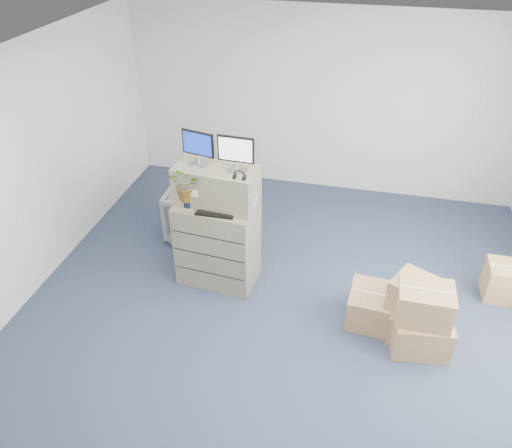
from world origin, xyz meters
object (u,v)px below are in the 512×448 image
object	(u,v)px
office_chair	(201,208)
filing_cabinet_lower	(218,243)
water_bottle	(222,193)
potted_plant	(188,188)
monitor_left	(198,146)
keyboard	(216,212)
monitor_right	(236,152)

from	to	relation	value
office_chair	filing_cabinet_lower	bearing A→B (deg)	119.63
filing_cabinet_lower	water_bottle	distance (m)	0.68
filing_cabinet_lower	office_chair	world-z (taller)	filing_cabinet_lower
potted_plant	office_chair	world-z (taller)	potted_plant
filing_cabinet_lower	water_bottle	world-z (taller)	water_bottle
monitor_left	potted_plant	world-z (taller)	monitor_left
keyboard	potted_plant	xyz separation A→B (m)	(-0.33, 0.08, 0.23)
filing_cabinet_lower	keyboard	size ratio (longest dim) A/B	2.44
office_chair	keyboard	bearing A→B (deg)	117.65
filing_cabinet_lower	office_chair	size ratio (longest dim) A/B	1.27
monitor_left	monitor_right	bearing A→B (deg)	4.91
monitor_right	office_chair	bearing A→B (deg)	135.50
monitor_right	water_bottle	world-z (taller)	monitor_right
potted_plant	office_chair	distance (m)	1.32
monitor_right	keyboard	world-z (taller)	monitor_right
keyboard	water_bottle	bearing A→B (deg)	86.48
filing_cabinet_lower	office_chair	distance (m)	1.01
keyboard	water_bottle	distance (m)	0.25
filing_cabinet_lower	water_bottle	size ratio (longest dim) A/B	3.98
monitor_left	monitor_right	world-z (taller)	monitor_right
water_bottle	potted_plant	world-z (taller)	potted_plant
keyboard	water_bottle	size ratio (longest dim) A/B	1.63
filing_cabinet_lower	office_chair	bearing A→B (deg)	126.06
filing_cabinet_lower	potted_plant	bearing A→B (deg)	-158.71
filing_cabinet_lower	monitor_right	distance (m)	1.25
filing_cabinet_lower	monitor_right	xyz separation A→B (m)	(0.25, 0.03, 1.22)
monitor_right	keyboard	size ratio (longest dim) A/B	0.93
keyboard	potted_plant	bearing A→B (deg)	165.33
potted_plant	monitor_left	bearing A→B (deg)	65.17
filing_cabinet_lower	keyboard	bearing A→B (deg)	-67.82
monitor_left	office_chair	size ratio (longest dim) A/B	0.46
filing_cabinet_lower	monitor_left	world-z (taller)	monitor_left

